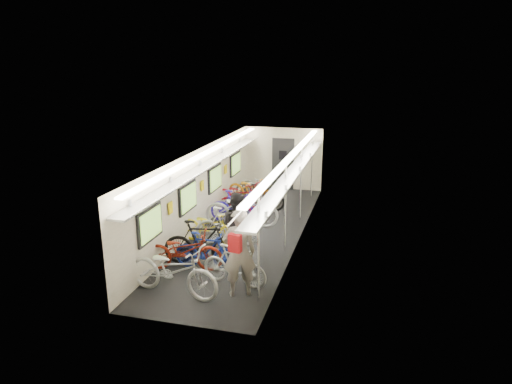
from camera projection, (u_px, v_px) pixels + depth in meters
The scene contains 18 objects.
train_car_shell at pixel (244, 171), 13.63m from camera, with size 10.00×10.00×10.00m.
bicycle_0 at pixel (173, 270), 9.64m from camera, with size 0.76×2.17×1.14m, color #B3B4B8.
bicycle_1 at pixel (206, 251), 10.83m from camera, with size 0.44×1.57×0.94m, color navy.
bicycle_2 at pixel (184, 251), 10.82m from camera, with size 0.65×1.87×0.98m, color maroon.
bicycle_3 at pixel (202, 243), 11.10m from camera, with size 0.54×1.90×1.14m, color black.
bicycle_4 at pixel (210, 227), 12.45m from camera, with size 0.63×1.80×0.95m, color yellow.
bicycle_5 at pixel (227, 226), 12.32m from camera, with size 0.50×1.77×1.06m, color silver.
bicycle_6 at pixel (242, 208), 13.66m from camera, with size 0.77×2.21×1.16m, color #AFAFB3.
bicycle_7 at pixel (237, 207), 14.01m from camera, with size 0.49×1.72×1.03m, color #291CA8.
bicycle_8 at pixel (240, 196), 15.01m from camera, with size 0.71×2.04×1.07m, color maroon.
bicycle_9 at pixel (261, 198), 15.13m from camera, with size 0.44×1.56×0.94m, color black.
bicycle_10 at pixel (252, 191), 15.64m from camera, with size 0.73×2.09×1.10m, color #C87912.
bicycle_11 at pixel (234, 266), 10.09m from camera, with size 0.44×1.56×0.94m, color silver.
bicycle_12 at pixel (257, 190), 15.82m from camera, with size 0.68×1.96×1.03m, color #5A5A5F.
bicycle_14 at pixel (264, 186), 16.50m from camera, with size 0.64×1.84×0.96m, color #5C5D61.
passenger_near at pixel (239, 253), 9.53m from camera, with size 0.71×0.46×1.94m, color gray.
passenger_mid at pixel (236, 225), 11.43m from camera, with size 0.84×0.65×1.72m, color black.
backpack at pixel (235, 243), 9.22m from camera, with size 0.26×0.14×0.38m, color #A91016.
Camera 1 is at (3.34, -12.03, 4.81)m, focal length 32.00 mm.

